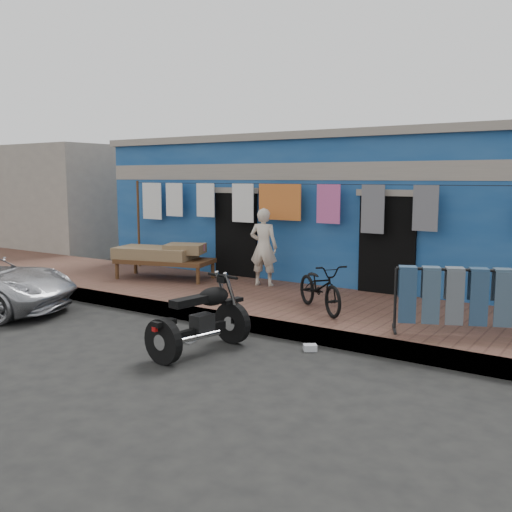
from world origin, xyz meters
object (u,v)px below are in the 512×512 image
Objects in this scene: seated_person at (264,247)px; bicycle at (320,281)px; motorcycle at (200,316)px; charpoy at (165,262)px; jeans_rack at (465,300)px.

bicycle is at bearing 132.61° from seated_person.
motorcycle is 4.66m from charpoy.
jeans_rack is at bearing -7.79° from charpoy.
jeans_rack is at bearing -54.53° from bicycle.
seated_person is 0.93× the size of motorcycle.
jeans_rack is (6.53, -0.89, 0.12)m from charpoy.
jeans_rack reaches higher than motorcycle.
charpoy is 6.59m from jeans_rack.
seated_person is 1.03× the size of bicycle.
bicycle reaches higher than charpoy.
charpoy is (-4.20, 0.81, -0.13)m from bicycle.
jeans_rack is at bearing 43.65° from motorcycle.
charpoy is at bearing 116.60° from bicycle.
motorcycle is at bearing -41.14° from charpoy.
charpoy is (-2.21, -0.53, -0.42)m from seated_person.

